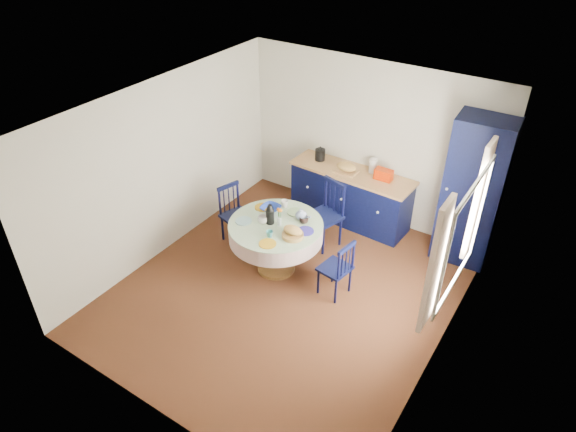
# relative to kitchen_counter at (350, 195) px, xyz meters

# --- Properties ---
(floor) EXTENTS (4.50, 4.50, 0.00)m
(floor) POSITION_rel_kitchen_counter_xyz_m (0.10, -1.96, -0.45)
(floor) COLOR black
(floor) RESTS_ON ground
(ceiling) EXTENTS (4.50, 4.50, 0.00)m
(ceiling) POSITION_rel_kitchen_counter_xyz_m (0.10, -1.96, 2.05)
(ceiling) COLOR white
(ceiling) RESTS_ON wall_back
(wall_back) EXTENTS (4.00, 0.02, 2.50)m
(wall_back) POSITION_rel_kitchen_counter_xyz_m (0.10, 0.29, 0.80)
(wall_back) COLOR beige
(wall_back) RESTS_ON floor
(wall_left) EXTENTS (0.02, 4.50, 2.50)m
(wall_left) POSITION_rel_kitchen_counter_xyz_m (-1.90, -1.96, 0.80)
(wall_left) COLOR beige
(wall_left) RESTS_ON floor
(wall_right) EXTENTS (0.02, 4.50, 2.50)m
(wall_right) POSITION_rel_kitchen_counter_xyz_m (2.10, -1.96, 0.80)
(wall_right) COLOR beige
(wall_right) RESTS_ON floor
(window) EXTENTS (0.10, 1.74, 1.45)m
(window) POSITION_rel_kitchen_counter_xyz_m (2.05, -1.66, 1.08)
(window) COLOR white
(window) RESTS_ON wall_right
(kitchen_counter) EXTENTS (1.95, 0.69, 1.10)m
(kitchen_counter) POSITION_rel_kitchen_counter_xyz_m (0.00, 0.00, 0.00)
(kitchen_counter) COLOR black
(kitchen_counter) RESTS_ON floor
(pantry_cabinet) EXTENTS (0.77, 0.57, 2.12)m
(pantry_cabinet) POSITION_rel_kitchen_counter_xyz_m (1.76, 0.04, 0.61)
(pantry_cabinet) COLOR black
(pantry_cabinet) RESTS_ON floor
(dining_table) EXTENTS (1.26, 1.26, 1.04)m
(dining_table) POSITION_rel_kitchen_counter_xyz_m (-0.26, -1.66, 0.19)
(dining_table) COLOR brown
(dining_table) RESTS_ON floor
(chair_left) EXTENTS (0.48, 0.49, 0.89)m
(chair_left) POSITION_rel_kitchen_counter_xyz_m (-1.17, -1.40, 0.01)
(chair_left) COLOR black
(chair_left) RESTS_ON floor
(chair_far) EXTENTS (0.56, 0.54, 1.01)m
(chair_far) POSITION_rel_kitchen_counter_xyz_m (-0.01, -0.75, 0.06)
(chair_far) COLOR black
(chair_far) RESTS_ON floor
(chair_right) EXTENTS (0.41, 0.42, 0.84)m
(chair_right) POSITION_rel_kitchen_counter_xyz_m (0.67, -1.65, -0.02)
(chair_right) COLOR black
(chair_right) RESTS_ON floor
(mug_a) EXTENTS (0.13, 0.13, 0.10)m
(mug_a) POSITION_rel_kitchen_counter_xyz_m (-0.43, -1.74, 0.37)
(mug_a) COLOR silver
(mug_a) RESTS_ON dining_table
(mug_b) EXTENTS (0.09, 0.09, 0.09)m
(mug_b) POSITION_rel_kitchen_counter_xyz_m (-0.17, -1.94, 0.36)
(mug_b) COLOR teal
(mug_b) RESTS_ON dining_table
(mug_c) EXTENTS (0.12, 0.12, 0.09)m
(mug_c) POSITION_rel_kitchen_counter_xyz_m (0.03, -1.44, 0.36)
(mug_c) COLOR black
(mug_c) RESTS_ON dining_table
(mug_d) EXTENTS (0.11, 0.11, 0.10)m
(mug_d) POSITION_rel_kitchen_counter_xyz_m (-0.40, -1.25, 0.36)
(mug_d) COLOR silver
(mug_d) RESTS_ON dining_table
(cobalt_bowl) EXTENTS (0.27, 0.27, 0.07)m
(cobalt_bowl) POSITION_rel_kitchen_counter_xyz_m (-0.51, -1.43, 0.35)
(cobalt_bowl) COLOR navy
(cobalt_bowl) RESTS_ON dining_table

